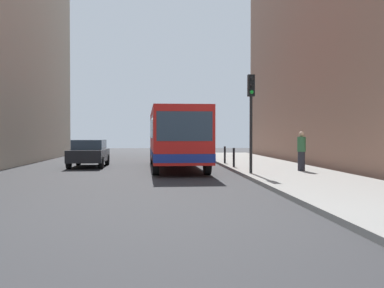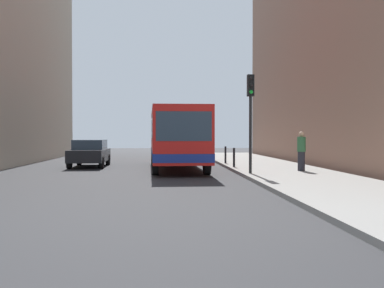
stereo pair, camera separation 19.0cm
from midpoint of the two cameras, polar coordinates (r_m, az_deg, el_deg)
name	(u,v)px [view 2 (the right image)]	position (r m, az deg, el deg)	size (l,w,h in m)	color
ground_plane	(165,173)	(21.71, -3.10, -3.50)	(80.00, 80.00, 0.00)	#2D2D30
sidewalk	(279,170)	(22.41, 10.87, -3.18)	(4.40, 40.00, 0.15)	gray
building_right	(369,11)	(29.03, 21.00, 14.90)	(7.00, 32.00, 17.40)	#936B56
bus	(176,135)	(24.32, -1.76, 1.06)	(2.83, 11.09, 3.00)	red
car_beside_bus	(90,153)	(26.11, -12.16, -1.02)	(1.89, 4.41, 1.48)	black
car_behind_bus	(180,148)	(34.15, -1.35, -0.50)	(2.09, 4.51, 1.48)	maroon
traffic_light	(251,105)	(19.60, 7.44, 4.78)	(0.28, 0.33, 4.10)	black
bollard_near	(234,157)	(23.32, 5.38, -1.65)	(0.11, 0.11, 0.95)	black
bollard_mid	(225,155)	(26.41, 4.31, -1.32)	(0.11, 0.11, 0.95)	black
pedestrian_near_signal	(301,151)	(21.29, 13.46, -0.86)	(0.38, 0.38, 1.75)	#26262D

